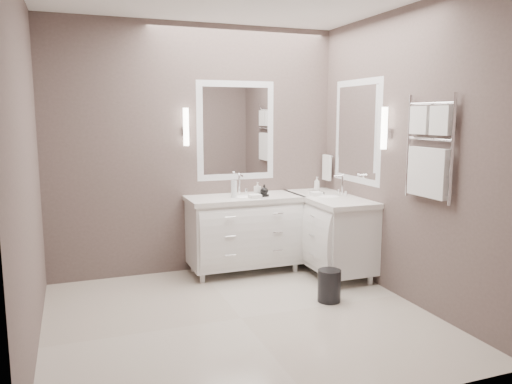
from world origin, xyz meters
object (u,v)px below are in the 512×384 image
object	(u,v)px
vanity_right	(329,229)
towel_ladder	(429,155)
waste_bin	(329,286)
vanity_back	(244,229)

from	to	relation	value
vanity_right	towel_ladder	world-z (taller)	towel_ladder
vanity_right	waste_bin	distance (m)	0.97
vanity_right	waste_bin	bearing A→B (deg)	-117.78
towel_ladder	vanity_right	bearing A→B (deg)	99.84
vanity_back	towel_ladder	bearing A→B (deg)	-55.90
waste_bin	vanity_back	bearing A→B (deg)	111.68
towel_ladder	waste_bin	xyz separation A→B (m)	(-0.65, 0.49, -1.24)
vanity_right	waste_bin	world-z (taller)	vanity_right
waste_bin	vanity_right	bearing A→B (deg)	62.22
vanity_back	waste_bin	xyz separation A→B (m)	(0.45, -1.13, -0.33)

